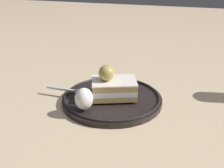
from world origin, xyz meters
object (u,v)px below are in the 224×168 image
(dessert_plate, at_px, (112,99))
(fork, at_px, (70,90))
(cake_slice, at_px, (113,86))
(whipped_cream_dollop, at_px, (84,99))

(dessert_plate, xyz_separation_m, fork, (-0.10, -0.00, 0.01))
(fork, bearing_deg, cake_slice, -0.75)
(whipped_cream_dollop, bearing_deg, cake_slice, 57.59)
(fork, bearing_deg, dessert_plate, 0.13)
(dessert_plate, bearing_deg, whipped_cream_dollop, -120.24)
(dessert_plate, distance_m, fork, 0.10)
(whipped_cream_dollop, xyz_separation_m, fork, (-0.06, 0.07, -0.02))
(cake_slice, distance_m, fork, 0.11)
(dessert_plate, bearing_deg, fork, -179.87)
(cake_slice, distance_m, whipped_cream_dollop, 0.09)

